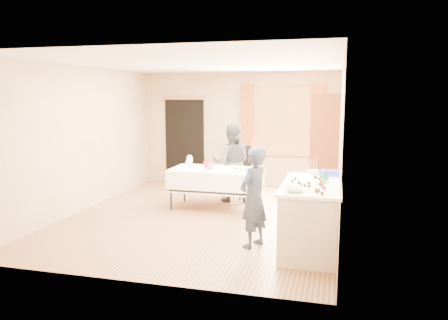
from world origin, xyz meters
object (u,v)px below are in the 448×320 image
(woman, at_px, (232,163))
(chair, at_px, (238,182))
(cabinet, at_px, (325,153))
(girl, at_px, (253,197))
(counter, at_px, (311,216))
(party_table, at_px, (216,185))

(woman, bearing_deg, chair, -108.36)
(woman, bearing_deg, cabinet, 161.01)
(chair, bearing_deg, girl, -53.80)
(counter, height_order, chair, chair)
(party_table, xyz_separation_m, girl, (1.04, -1.84, 0.25))
(counter, xyz_separation_m, party_table, (-1.82, 1.74, -0.01))
(cabinet, bearing_deg, counter, -92.65)
(chair, relative_size, woman, 0.70)
(woman, bearing_deg, girl, 98.20)
(cabinet, xyz_separation_m, girl, (-0.87, -2.26, -0.36))
(cabinet, height_order, girl, cabinet)
(cabinet, bearing_deg, woman, 172.91)
(cabinet, distance_m, party_table, 2.05)
(party_table, relative_size, chair, 1.57)
(girl, bearing_deg, counter, 120.97)
(cabinet, relative_size, counter, 1.29)
(party_table, height_order, chair, chair)
(counter, distance_m, girl, 0.82)
(cabinet, xyz_separation_m, woman, (-1.78, 0.22, -0.29))
(party_table, xyz_separation_m, woman, (0.14, 0.64, 0.32))
(cabinet, distance_m, chair, 1.98)
(party_table, height_order, girl, girl)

